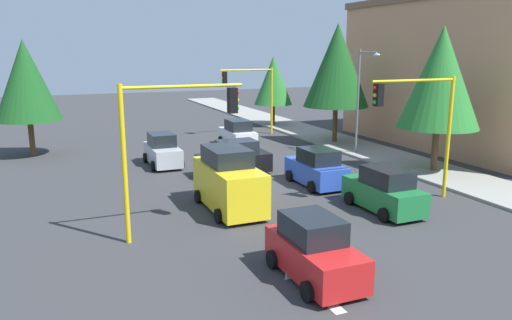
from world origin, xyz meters
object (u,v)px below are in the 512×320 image
(traffic_signal_far_left, at_px, (251,88))
(tree_opposite_side, at_px, (26,80))
(car_silver, at_px, (163,151))
(car_blue, at_px, (316,169))
(traffic_signal_near_right, at_px, (172,130))
(tree_roadside_mid, at_px, (337,65))
(tree_roadside_near, at_px, (441,78))
(delivery_van_yellow, at_px, (229,181))
(car_green, at_px, (384,191))
(tree_roadside_far, at_px, (273,81))
(car_white, at_px, (238,134))
(car_black, at_px, (234,159))
(car_red, at_px, (314,251))
(traffic_signal_near_left, at_px, (420,115))
(street_lamp_curbside, at_px, (362,91))

(traffic_signal_far_left, relative_size, tree_opposite_side, 0.72)
(car_silver, bearing_deg, car_blue, 39.77)
(traffic_signal_near_right, xyz_separation_m, car_silver, (-11.94, 2.15, -3.22))
(car_silver, bearing_deg, tree_roadside_mid, 98.63)
(tree_roadside_near, xyz_separation_m, car_silver, (-7.94, -14.07, -4.56))
(delivery_van_yellow, distance_m, car_green, 6.85)
(tree_roadside_far, relative_size, delivery_van_yellow, 1.34)
(delivery_van_yellow, xyz_separation_m, car_silver, (-9.69, -0.82, -0.39))
(traffic_signal_near_right, xyz_separation_m, tree_opposite_side, (-18.00, -5.28, 0.91))
(tree_roadside_near, distance_m, car_white, 14.83)
(delivery_van_yellow, height_order, car_black, delivery_van_yellow)
(tree_opposite_side, height_order, tree_roadside_near, tree_roadside_near)
(tree_opposite_side, height_order, car_red, tree_opposite_side)
(tree_opposite_side, distance_m, delivery_van_yellow, 18.17)
(traffic_signal_near_right, height_order, tree_roadside_near, tree_roadside_near)
(traffic_signal_far_left, distance_m, tree_roadside_near, 16.78)
(tree_opposite_side, height_order, car_white, tree_opposite_side)
(car_blue, bearing_deg, car_white, 179.91)
(traffic_signal_near_right, relative_size, car_black, 1.41)
(tree_roadside_far, relative_size, tree_opposite_side, 0.84)
(traffic_signal_near_left, bearing_deg, tree_roadside_mid, 162.98)
(street_lamp_curbside, bearing_deg, traffic_signal_near_right, -57.21)
(car_white, distance_m, car_blue, 11.63)
(tree_roadside_far, relative_size, car_silver, 1.62)
(tree_roadside_mid, relative_size, car_black, 2.15)
(tree_roadside_far, bearing_deg, tree_roadside_mid, 2.86)
(street_lamp_curbside, bearing_deg, car_black, -80.41)
(traffic_signal_near_right, distance_m, tree_roadside_mid, 21.12)
(tree_roadside_far, xyz_separation_m, car_green, (24.62, -6.04, -3.30))
(street_lamp_curbside, height_order, car_black, street_lamp_curbside)
(traffic_signal_near_left, xyz_separation_m, tree_opposite_side, (-18.00, -16.71, 0.93))
(tree_roadside_near, bearing_deg, traffic_signal_near_left, -50.11)
(traffic_signal_near_right, bearing_deg, car_silver, 169.80)
(traffic_signal_near_left, xyz_separation_m, street_lamp_curbside, (-9.61, 3.49, 0.26))
(delivery_van_yellow, height_order, car_silver, delivery_van_yellow)
(car_black, bearing_deg, delivery_van_yellow, -22.80)
(car_black, bearing_deg, traffic_signal_near_left, 37.08)
(tree_roadside_near, relative_size, car_silver, 2.09)
(car_red, distance_m, car_silver, 17.16)
(tree_roadside_far, bearing_deg, car_black, -31.57)
(delivery_van_yellow, relative_size, car_white, 1.25)
(traffic_signal_far_left, bearing_deg, delivery_van_yellow, -25.38)
(street_lamp_curbside, distance_m, tree_opposite_side, 21.88)
(traffic_signal_far_left, height_order, car_blue, traffic_signal_far_left)
(traffic_signal_far_left, bearing_deg, car_green, -6.12)
(car_blue, bearing_deg, traffic_signal_near_right, -63.69)
(traffic_signal_near_right, distance_m, delivery_van_yellow, 4.68)
(tree_roadside_far, xyz_separation_m, tree_roadside_near, (20.00, 1.00, 1.26))
(tree_opposite_side, distance_m, car_blue, 19.95)
(tree_roadside_far, height_order, car_green, tree_roadside_far)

